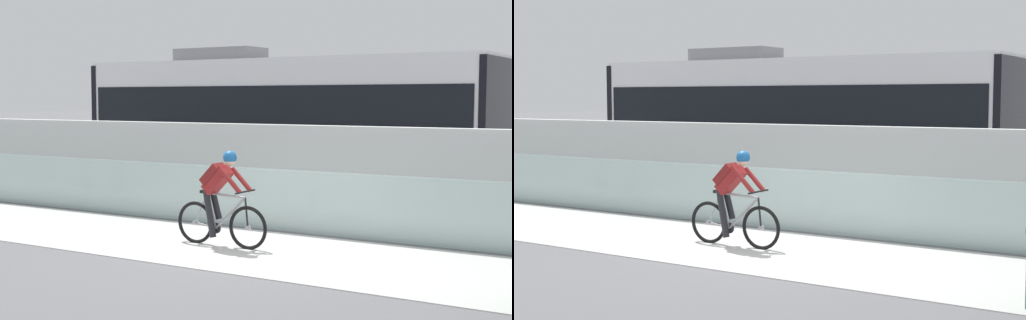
{
  "view_description": "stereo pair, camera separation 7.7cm",
  "coord_description": "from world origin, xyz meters",
  "views": [
    {
      "loc": [
        6.4,
        -10.3,
        2.46
      ],
      "look_at": [
        -1.35,
        2.35,
        1.25
      ],
      "focal_mm": 53.12,
      "sensor_mm": 36.0,
      "label": 1
    },
    {
      "loc": [
        6.47,
        -10.26,
        2.46
      ],
      "look_at": [
        -1.35,
        2.35,
        1.25
      ],
      "focal_mm": 53.12,
      "sensor_mm": 36.0,
      "label": 2
    }
  ],
  "objects": [
    {
      "name": "tram_rail_far",
      "position": [
        0.0,
        7.57,
        0.0
      ],
      "size": [
        32.0,
        0.08,
        0.01
      ],
      "primitive_type": "cube",
      "color": "#595654",
      "rests_on": "ground"
    },
    {
      "name": "concrete_barrier_wall",
      "position": [
        0.0,
        3.65,
        0.95
      ],
      "size": [
        32.0,
        0.36,
        1.91
      ],
      "primitive_type": "cube",
      "color": "white",
      "rests_on": "ground"
    },
    {
      "name": "bike_path_deck",
      "position": [
        0.0,
        0.0,
        0.01
      ],
      "size": [
        32.0,
        3.2,
        0.01
      ],
      "primitive_type": "cube",
      "color": "silver",
      "rests_on": "ground"
    },
    {
      "name": "cyclist_on_bike",
      "position": [
        -0.6,
        -0.0,
        0.8
      ],
      "size": [
        1.77,
        0.58,
        1.61
      ],
      "color": "black",
      "rests_on": "ground"
    },
    {
      "name": "glass_parapet",
      "position": [
        0.0,
        1.85,
        0.57
      ],
      "size": [
        32.0,
        0.05,
        1.14
      ],
      "primitive_type": "cube",
      "color": "#ADC6C1",
      "rests_on": "ground"
    },
    {
      "name": "tram",
      "position": [
        -3.28,
        6.85,
        1.89
      ],
      "size": [
        11.06,
        2.54,
        3.81
      ],
      "color": "silver",
      "rests_on": "ground"
    },
    {
      "name": "tram_rail_near",
      "position": [
        0.0,
        6.13,
        0.0
      ],
      "size": [
        32.0,
        0.08,
        0.01
      ],
      "primitive_type": "cube",
      "color": "#595654",
      "rests_on": "ground"
    },
    {
      "name": "ground_plane",
      "position": [
        0.0,
        0.0,
        0.0
      ],
      "size": [
        200.0,
        200.0,
        0.0
      ],
      "primitive_type": "plane",
      "color": "slate"
    }
  ]
}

